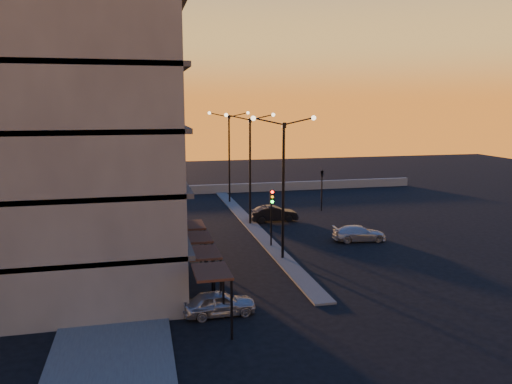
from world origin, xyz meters
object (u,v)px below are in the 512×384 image
Objects in this scene: traffic_light_main at (272,208)px; car_hatchback at (219,303)px; car_sedan at (274,214)px; car_wagon at (359,233)px; streetlamp_mid at (250,160)px.

car_hatchback is at bearing -117.18° from traffic_light_main.
car_sedan reaches higher than car_wagon.
streetlamp_mid reaches higher than car_hatchback.
car_hatchback reaches higher than car_wagon.
streetlamp_mid is 2.37× the size of car_wagon.
car_wagon is (6.93, -6.93, -5.01)m from streetlamp_mid.
traffic_light_main is at bearing 163.31° from car_sedan.
car_wagon is (12.45, 10.97, -0.03)m from car_hatchback.
streetlamp_mid is at bearing 50.78° from car_wagon.
streetlamp_mid reaches higher than car_sedan.
streetlamp_mid is 2.27× the size of car_sedan.
car_wagon is at bearing -149.28° from car_sedan.
streetlamp_mid is at bearing 107.38° from car_sedan.
streetlamp_mid is at bearing 90.00° from traffic_light_main.
traffic_light_main is (0.00, -7.13, -2.70)m from streetlamp_mid.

